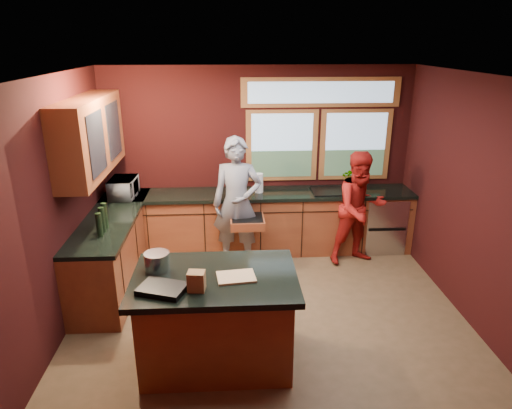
{
  "coord_description": "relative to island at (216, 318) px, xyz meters",
  "views": [
    {
      "loc": [
        -0.42,
        -4.6,
        3.03
      ],
      "look_at": [
        -0.13,
        0.4,
        1.21
      ],
      "focal_mm": 32.0,
      "sensor_mm": 36.0,
      "label": 1
    }
  ],
  "objects": [
    {
      "name": "floor",
      "position": [
        0.58,
        0.8,
        -0.48
      ],
      "size": [
        4.5,
        4.5,
        0.0
      ],
      "primitive_type": "plane",
      "color": "brown",
      "rests_on": "ground"
    },
    {
      "name": "room_shell",
      "position": [
        -0.01,
        1.13,
        1.32
      ],
      "size": [
        4.52,
        4.02,
        2.71
      ],
      "color": "black",
      "rests_on": "ground"
    },
    {
      "name": "back_counter",
      "position": [
        0.78,
        2.5,
        -0.01
      ],
      "size": [
        4.5,
        0.64,
        0.93
      ],
      "color": "maroon",
      "rests_on": "floor"
    },
    {
      "name": "left_counter",
      "position": [
        -1.36,
        1.65,
        -0.01
      ],
      "size": [
        0.64,
        2.3,
        0.93
      ],
      "color": "maroon",
      "rests_on": "floor"
    },
    {
      "name": "island",
      "position": [
        0.0,
        0.0,
        0.0
      ],
      "size": [
        1.55,
        1.05,
        0.95
      ],
      "color": "maroon",
      "rests_on": "floor"
    },
    {
      "name": "person_grey",
      "position": [
        0.25,
        2.05,
        0.44
      ],
      "size": [
        0.71,
        0.51,
        1.84
      ],
      "primitive_type": "imported",
      "rotation": [
        0.0,
        0.0,
        -0.11
      ],
      "color": "slate",
      "rests_on": "floor"
    },
    {
      "name": "person_red",
      "position": [
        1.96,
        2.05,
        0.33
      ],
      "size": [
        0.93,
        0.81,
        1.62
      ],
      "primitive_type": "imported",
      "rotation": [
        0.0,
        0.0,
        0.28
      ],
      "color": "#A01712",
      "rests_on": "floor"
    },
    {
      "name": "microwave",
      "position": [
        -1.34,
        2.38,
        0.59
      ],
      "size": [
        0.35,
        0.51,
        0.28
      ],
      "primitive_type": "imported",
      "rotation": [
        0.0,
        0.0,
        1.54
      ],
      "color": "#999999",
      "rests_on": "left_counter"
    },
    {
      "name": "potted_plant",
      "position": [
        1.95,
        2.55,
        0.62
      ],
      "size": [
        0.31,
        0.27,
        0.34
      ],
      "primitive_type": "imported",
      "color": "#999999",
      "rests_on": "back_counter"
    },
    {
      "name": "paper_towel",
      "position": [
        0.58,
        2.5,
        0.59
      ],
      "size": [
        0.12,
        0.12,
        0.28
      ],
      "primitive_type": "cylinder",
      "color": "white",
      "rests_on": "back_counter"
    },
    {
      "name": "cutting_board",
      "position": [
        0.2,
        -0.05,
        0.48
      ],
      "size": [
        0.38,
        0.29,
        0.02
      ],
      "primitive_type": "cube",
      "rotation": [
        0.0,
        0.0,
        0.12
      ],
      "color": "#A68055",
      "rests_on": "island"
    },
    {
      "name": "stock_pot",
      "position": [
        -0.55,
        0.15,
        0.56
      ],
      "size": [
        0.24,
        0.24,
        0.18
      ],
      "primitive_type": "cylinder",
      "color": "#ADADB2",
      "rests_on": "island"
    },
    {
      "name": "paper_bag",
      "position": [
        -0.15,
        -0.25,
        0.56
      ],
      "size": [
        0.16,
        0.14,
        0.18
      ],
      "primitive_type": "cube",
      "rotation": [
        0.0,
        0.0,
        -0.12
      ],
      "color": "brown",
      "rests_on": "island"
    },
    {
      "name": "black_tray",
      "position": [
        -0.45,
        -0.25,
        0.49
      ],
      "size": [
        0.47,
        0.4,
        0.05
      ],
      "primitive_type": "cube",
      "rotation": [
        0.0,
        0.0,
        -0.34
      ],
      "color": "black",
      "rests_on": "island"
    }
  ]
}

